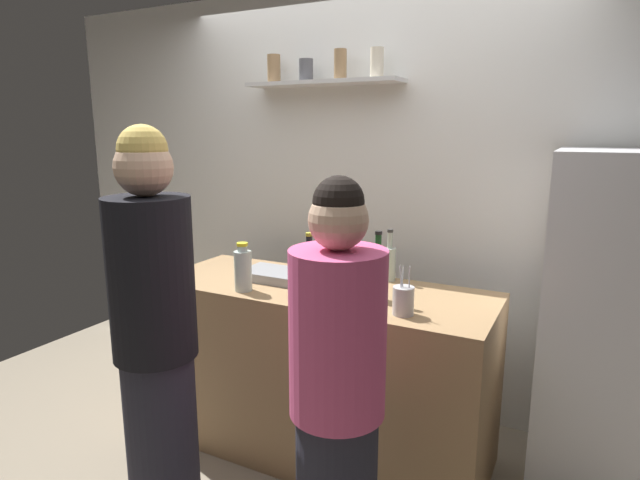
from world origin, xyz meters
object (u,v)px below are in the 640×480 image
water_bottle_plastic (243,269)px  person_pink_top (337,404)px  person_blonde (156,343)px  wine_bottle_amber_glass (339,266)px  baking_pan (274,275)px  wine_bottle_pale_glass (389,262)px  wine_bottle_dark_glass (309,273)px  refrigerator (609,329)px  wine_bottle_green_glass (378,274)px  utensil_holder (403,300)px

water_bottle_plastic → person_pink_top: (0.80, -0.56, -0.26)m
person_blonde → wine_bottle_amber_glass: bearing=-168.9°
water_bottle_plastic → baking_pan: bearing=84.1°
wine_bottle_amber_glass → wine_bottle_pale_glass: (0.20, 0.21, -0.00)m
wine_bottle_pale_glass → person_blonde: bearing=-117.7°
wine_bottle_dark_glass → water_bottle_plastic: (-0.36, -0.05, -0.02)m
refrigerator → wine_bottle_green_glass: refrigerator is taller
wine_bottle_dark_glass → person_blonde: person_blonde is taller
refrigerator → baking_pan: refrigerator is taller
wine_bottle_dark_glass → baking_pan: bearing=148.8°
wine_bottle_dark_glass → person_pink_top: person_pink_top is taller
utensil_holder → water_bottle_plastic: size_ratio=0.91×
wine_bottle_pale_glass → refrigerator: bearing=3.6°
person_pink_top → person_blonde: bearing=59.9°
utensil_holder → wine_bottle_dark_glass: (-0.48, 0.01, 0.06)m
refrigerator → person_pink_top: refrigerator is taller
water_bottle_plastic → person_blonde: person_blonde is taller
water_bottle_plastic → wine_bottle_dark_glass: bearing=7.6°
wine_bottle_green_glass → water_bottle_plastic: bearing=-165.2°
utensil_holder → wine_bottle_green_glass: (-0.18, 0.14, 0.06)m
baking_pan → utensil_holder: (0.81, -0.21, 0.04)m
utensil_holder → wine_bottle_amber_glass: size_ratio=0.80×
wine_bottle_amber_glass → wine_bottle_pale_glass: same height
wine_bottle_pale_glass → person_pink_top: bearing=-79.3°
refrigerator → wine_bottle_amber_glass: bearing=-167.9°
utensil_holder → wine_bottle_pale_glass: 0.54m
baking_pan → water_bottle_plastic: 0.26m
wine_bottle_dark_glass → person_pink_top: size_ratio=0.20×
wine_bottle_pale_glass → person_blonde: (-0.60, -1.13, -0.16)m
person_pink_top → person_blonde: (-0.80, -0.06, 0.10)m
refrigerator → wine_bottle_dark_glass: (-1.31, -0.53, 0.24)m
baking_pan → wine_bottle_amber_glass: 0.38m
wine_bottle_amber_glass → wine_bottle_pale_glass: bearing=45.2°
baking_pan → wine_bottle_dark_glass: 0.40m
water_bottle_plastic → person_pink_top: 1.01m
refrigerator → wine_bottle_pale_glass: refrigerator is taller
person_pink_top → wine_bottle_amber_glass: bearing=-9.5°
baking_pan → wine_bottle_pale_glass: (0.57, 0.27, 0.08)m
utensil_holder → wine_bottle_green_glass: wine_bottle_green_glass is taller
wine_bottle_amber_glass → wine_bottle_dark_glass: (-0.04, -0.26, 0.02)m
person_blonde → refrigerator: bearing=159.7°
wine_bottle_pale_glass → person_blonde: size_ratio=0.16×
water_bottle_plastic → person_blonde: 0.64m
water_bottle_plastic → person_pink_top: person_pink_top is taller
refrigerator → wine_bottle_pale_glass: bearing=-176.4°
wine_bottle_dark_glass → person_blonde: (-0.36, -0.67, -0.18)m
baking_pan → refrigerator: bearing=11.4°
baking_pan → wine_bottle_pale_glass: size_ratio=1.20×
baking_pan → wine_bottle_amber_glass: (0.37, 0.06, 0.08)m
baking_pan → person_pink_top: 1.13m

